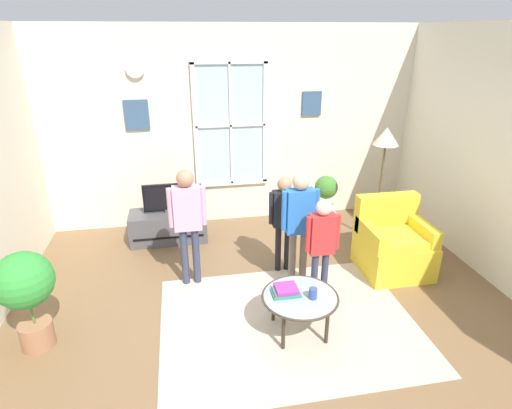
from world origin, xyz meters
TOP-DOWN VIEW (x-y plane):
  - ground_plane at (0.00, 0.00)m, footprint 5.85×5.83m
  - back_wall at (-0.00, 2.67)m, footprint 5.25×0.17m
  - area_rug at (0.16, 0.04)m, footprint 2.49×1.93m
  - tv_stand at (-1.01, 2.06)m, footprint 1.02×0.46m
  - television at (-1.01, 2.06)m, footprint 0.60×0.08m
  - armchair at (1.63, 0.80)m, footprint 0.76×0.74m
  - coffee_table at (0.23, -0.09)m, footprint 0.72×0.72m
  - book_stack at (0.11, -0.04)m, footprint 0.26×0.19m
  - cup at (0.33, -0.15)m, footprint 0.08×0.08m
  - remote_near_books at (0.17, 0.04)m, footprint 0.06×0.14m
  - person_pink_shirt at (-0.75, 0.94)m, footprint 0.41×0.19m
  - person_red_shirt at (0.56, 0.34)m, footprint 0.35×0.16m
  - person_blue_shirt at (0.42, 0.66)m, footprint 0.41×0.18m
  - person_black_shirt at (0.34, 1.02)m, footprint 0.36×0.16m
  - potted_plant_by_window at (1.28, 2.22)m, footprint 0.34×0.34m
  - potted_plant_corner at (-2.18, 0.16)m, footprint 0.50×0.50m
  - floor_lamp at (1.77, 1.53)m, footprint 0.32×0.32m

SIDE VIEW (x-z plane):
  - ground_plane at x=0.00m, z-range -0.02..0.00m
  - area_rug at x=0.16m, z-range 0.00..0.01m
  - tv_stand at x=-1.01m, z-range 0.00..0.42m
  - armchair at x=1.63m, z-range -0.11..0.76m
  - potted_plant_by_window at x=1.28m, z-range 0.01..0.74m
  - coffee_table at x=0.23m, z-range 0.17..0.58m
  - remote_near_books at x=0.17m, z-range 0.40..0.42m
  - book_stack at x=0.11m, z-range 0.40..0.48m
  - cup at x=0.33m, z-range 0.40..0.51m
  - potted_plant_corner at x=-2.18m, z-range 0.14..1.09m
  - television at x=-1.01m, z-range 0.43..0.83m
  - person_red_shirt at x=0.56m, z-range 0.15..1.32m
  - person_black_shirt at x=0.34m, z-range 0.15..1.33m
  - person_blue_shirt at x=0.42m, z-range 0.17..1.52m
  - person_pink_shirt at x=-0.75m, z-range 0.17..1.53m
  - floor_lamp at x=1.77m, z-range 0.52..2.10m
  - back_wall at x=0.00m, z-range 0.00..2.78m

